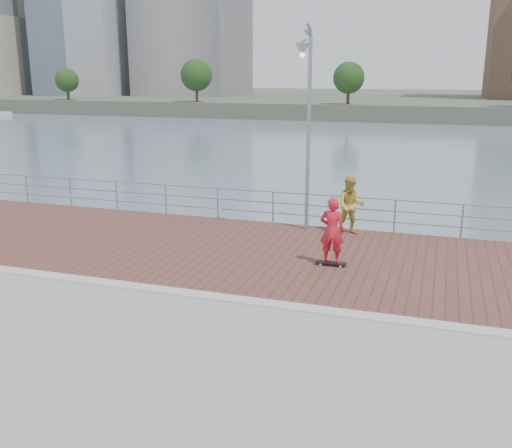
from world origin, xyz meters
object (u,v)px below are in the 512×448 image
(guardrail, at_px, (302,206))
(skateboarder, at_px, (332,230))
(street_lamp, at_px, (306,95))
(bystander, at_px, (351,206))

(guardrail, xyz_separation_m, skateboarder, (1.76, -3.92, 0.31))
(street_lamp, height_order, skateboarder, street_lamp)
(guardrail, relative_size, bystander, 21.01)
(guardrail, bearing_deg, street_lamp, -73.79)
(skateboarder, bearing_deg, guardrail, -67.59)
(skateboarder, relative_size, bystander, 0.96)
(guardrail, height_order, street_lamp, street_lamp)
(guardrail, xyz_separation_m, bystander, (1.74, -0.62, 0.26))
(street_lamp, bearing_deg, skateboarder, -63.36)
(skateboarder, xyz_separation_m, bystander, (-0.03, 3.30, -0.05))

